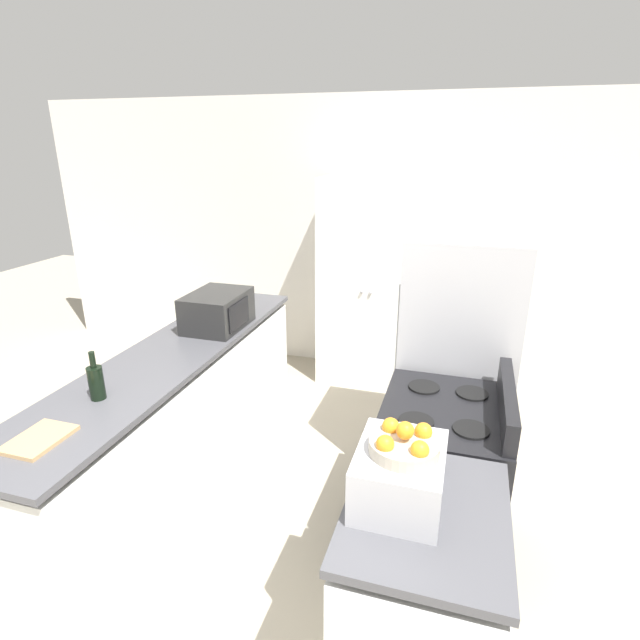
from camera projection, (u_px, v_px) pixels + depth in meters
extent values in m
cube|color=silver|center=(370.00, 240.00, 4.78)|extent=(7.00, 0.06, 2.60)
cube|color=silver|center=(177.00, 418.00, 3.39)|extent=(0.58, 2.71, 0.84)
cube|color=#4C4C51|center=(170.00, 355.00, 3.23)|extent=(0.60, 2.76, 0.04)
cube|color=silver|center=(418.00, 608.00, 2.01)|extent=(0.58, 0.75, 0.84)
cube|color=#4C4C51|center=(426.00, 513.00, 1.85)|extent=(0.60, 0.76, 0.04)
cube|color=white|center=(372.00, 284.00, 4.59)|extent=(0.94, 0.52, 1.90)
sphere|color=#B2B2B7|center=(362.00, 292.00, 4.36)|extent=(0.03, 0.03, 0.03)
sphere|color=#B2B2B7|center=(371.00, 293.00, 4.34)|extent=(0.03, 0.03, 0.03)
cube|color=black|center=(438.00, 481.00, 2.71)|extent=(0.64, 0.78, 0.91)
cube|color=black|center=(378.00, 487.00, 2.84)|extent=(0.02, 0.69, 0.50)
cube|color=black|center=(507.00, 402.00, 2.45)|extent=(0.06, 0.74, 0.16)
cylinder|color=black|center=(416.00, 421.00, 2.42)|extent=(0.17, 0.17, 0.01)
cylinder|color=black|center=(424.00, 387.00, 2.75)|extent=(0.17, 0.17, 0.01)
cylinder|color=black|center=(471.00, 430.00, 2.35)|extent=(0.17, 0.17, 0.01)
cylinder|color=black|center=(472.00, 393.00, 2.68)|extent=(0.17, 0.17, 0.01)
cube|color=#B7B7BC|center=(456.00, 361.00, 3.27)|extent=(0.70, 0.70, 1.67)
cylinder|color=gray|center=(397.00, 354.00, 3.17)|extent=(0.02, 0.02, 0.92)
cube|color=black|center=(217.00, 310.00, 3.61)|extent=(0.37, 0.50, 0.26)
cube|color=black|center=(239.00, 314.00, 3.52)|extent=(0.01, 0.31, 0.19)
cylinder|color=black|center=(96.00, 383.00, 2.61)|extent=(0.08, 0.08, 0.18)
cylinder|color=black|center=(92.00, 360.00, 2.57)|extent=(0.03, 0.03, 0.09)
cube|color=#B2B2B7|center=(400.00, 476.00, 1.86)|extent=(0.32, 0.39, 0.22)
cube|color=black|center=(357.00, 468.00, 1.91)|extent=(0.01, 0.27, 0.13)
cylinder|color=#B2A893|center=(404.00, 447.00, 1.81)|extent=(0.26, 0.26, 0.05)
sphere|color=orange|center=(423.00, 431.00, 1.83)|extent=(0.07, 0.07, 0.07)
sphere|color=orange|center=(391.00, 426.00, 1.87)|extent=(0.07, 0.07, 0.07)
sphere|color=orange|center=(385.00, 444.00, 1.76)|extent=(0.07, 0.07, 0.07)
sphere|color=orange|center=(420.00, 450.00, 1.72)|extent=(0.07, 0.07, 0.07)
sphere|color=orange|center=(405.00, 430.00, 1.79)|extent=(0.07, 0.07, 0.07)
cube|color=tan|center=(39.00, 439.00, 2.27)|extent=(0.21, 0.28, 0.02)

